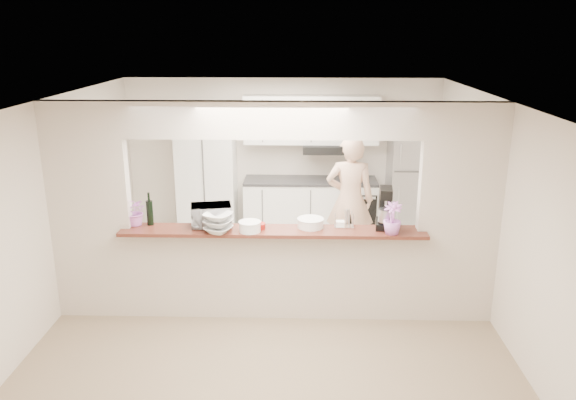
{
  "coord_description": "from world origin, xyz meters",
  "views": [
    {
      "loc": [
        0.34,
        -5.91,
        3.21
      ],
      "look_at": [
        0.16,
        0.3,
        1.33
      ],
      "focal_mm": 35.0,
      "sensor_mm": 36.0,
      "label": 1
    }
  ],
  "objects_px": {
    "toaster_oven": "(211,215)",
    "stand_mixer": "(385,209)",
    "refrigerator": "(412,187)",
    "person": "(350,201)"
  },
  "relations": [
    {
      "from": "toaster_oven",
      "to": "stand_mixer",
      "type": "distance_m",
      "value": 1.95
    },
    {
      "from": "refrigerator",
      "to": "person",
      "type": "xyz_separation_m",
      "value": [
        -1.06,
        -1.02,
        0.07
      ]
    },
    {
      "from": "toaster_oven",
      "to": "person",
      "type": "height_order",
      "value": "person"
    },
    {
      "from": "refrigerator",
      "to": "toaster_oven",
      "type": "relative_size",
      "value": 3.82
    },
    {
      "from": "toaster_oven",
      "to": "refrigerator",
      "type": "bearing_deg",
      "value": 32.2
    },
    {
      "from": "toaster_oven",
      "to": "stand_mixer",
      "type": "bearing_deg",
      "value": -10.74
    },
    {
      "from": "stand_mixer",
      "to": "toaster_oven",
      "type": "bearing_deg",
      "value": -179.54
    },
    {
      "from": "toaster_oven",
      "to": "stand_mixer",
      "type": "relative_size",
      "value": 0.96
    },
    {
      "from": "stand_mixer",
      "to": "refrigerator",
      "type": "bearing_deg",
      "value": 72.83
    },
    {
      "from": "toaster_oven",
      "to": "person",
      "type": "relative_size",
      "value": 0.24
    }
  ]
}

